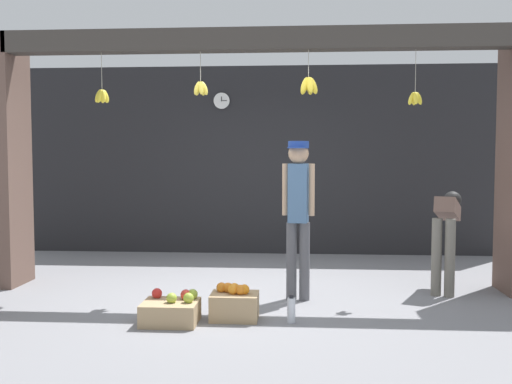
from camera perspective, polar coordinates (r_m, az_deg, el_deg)
ground_plane at (r=6.42m, az=-0.25°, el=-10.19°), size 60.00×60.00×0.00m
shop_back_wall at (r=8.95m, az=1.04°, el=3.18°), size 7.56×0.12×2.93m
storefront_awning at (r=6.47m, az=-0.22°, el=14.78°), size 5.66×0.28×0.84m
shopkeeper at (r=6.03m, az=4.24°, el=-1.45°), size 0.34×0.29×1.69m
worker_stooping at (r=6.76m, az=18.54°, el=-3.25°), size 0.48×0.82×1.11m
fruit_crate_oranges at (r=5.45m, az=-2.17°, el=-11.13°), size 0.44×0.33×0.33m
fruit_crate_apples at (r=5.39m, az=-8.47°, el=-11.67°), size 0.50×0.41×0.29m
water_bottle at (r=5.36m, az=3.55°, el=-11.68°), size 0.08×0.08×0.25m
wall_clock at (r=8.98m, az=-3.45°, el=9.10°), size 0.26×0.03×0.26m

